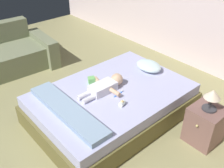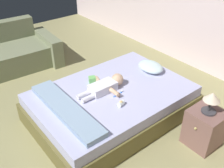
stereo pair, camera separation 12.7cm
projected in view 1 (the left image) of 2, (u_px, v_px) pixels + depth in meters
ground_plane at (51, 143)px, 3.16m from camera, size 8.00×8.00×0.00m
bed at (112, 103)px, 3.49m from camera, size 1.42×2.08×0.42m
pillow at (149, 66)px, 3.79m from camera, size 0.40×0.29×0.13m
baby at (106, 86)px, 3.35m from camera, size 0.52×0.68×0.16m
toothbrush at (119, 94)px, 3.30m from camera, size 0.04×0.17×0.02m
nightstand at (205, 125)px, 3.08m from camera, size 0.37×0.40×0.48m
lamp at (212, 96)px, 2.85m from camera, size 0.19×0.19×0.26m
blanket at (67, 110)px, 2.98m from camera, size 1.28×0.27×0.07m
toy_block at (92, 80)px, 3.50m from camera, size 0.12×0.12×0.09m
baby_bottle at (122, 103)px, 3.09m from camera, size 0.08×0.10×0.08m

